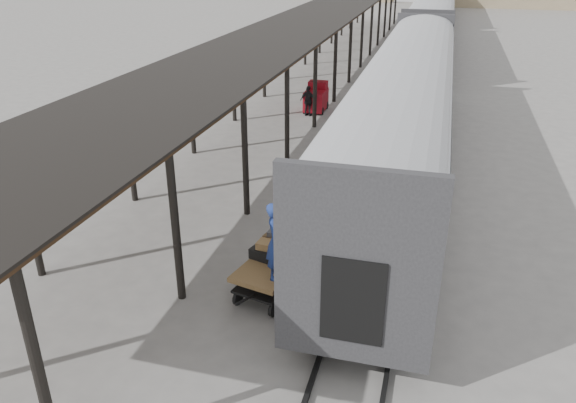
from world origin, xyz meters
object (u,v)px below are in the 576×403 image
(porter, at_px, (277,241))
(pedestrian, at_px, (308,101))
(baggage_cart, at_px, (275,269))
(luggage_tug, at_px, (316,98))

(porter, bearing_deg, pedestrian, 11.32)
(baggage_cart, height_order, pedestrian, pedestrian)
(baggage_cart, xyz_separation_m, porter, (0.25, -0.65, 1.17))
(baggage_cart, bearing_deg, porter, -56.01)
(porter, relative_size, pedestrian, 1.24)
(pedestrian, bearing_deg, porter, 112.73)
(baggage_cart, bearing_deg, luggage_tug, 112.06)
(baggage_cart, distance_m, pedestrian, 16.15)
(porter, bearing_deg, baggage_cart, 21.61)
(baggage_cart, distance_m, porter, 1.36)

